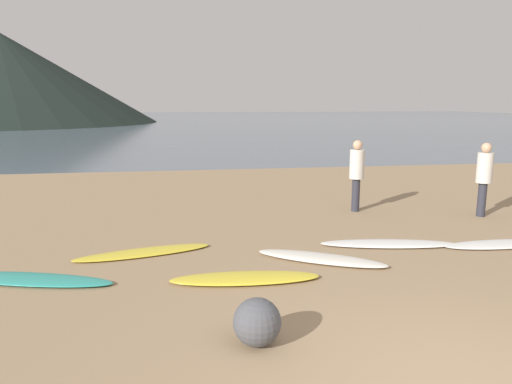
{
  "coord_description": "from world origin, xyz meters",
  "views": [
    {
      "loc": [
        -2.41,
        -3.18,
        2.55
      ],
      "look_at": [
        -0.79,
        6.9,
        0.6
      ],
      "focal_mm": 33.28,
      "sensor_mm": 36.0,
      "label": 1
    }
  ],
  "objects_px": {
    "beach_rock_near": "(257,322)",
    "surfboard_2": "(245,278)",
    "surfboard_5": "(501,244)",
    "surfboard_4": "(388,244)",
    "person_1": "(484,173)",
    "person_0": "(357,170)",
    "surfboard_3": "(321,258)",
    "surfboard_1": "(143,252)",
    "surfboard_0": "(28,279)"
  },
  "relations": [
    {
      "from": "person_0",
      "to": "surfboard_3",
      "type": "bearing_deg",
      "value": 172.61
    },
    {
      "from": "surfboard_4",
      "to": "surfboard_5",
      "type": "bearing_deg",
      "value": 0.04
    },
    {
      "from": "beach_rock_near",
      "to": "surfboard_2",
      "type": "bearing_deg",
      "value": 86.08
    },
    {
      "from": "surfboard_1",
      "to": "surfboard_4",
      "type": "bearing_deg",
      "value": -16.47
    },
    {
      "from": "surfboard_4",
      "to": "beach_rock_near",
      "type": "height_order",
      "value": "beach_rock_near"
    },
    {
      "from": "surfboard_5",
      "to": "person_1",
      "type": "xyz_separation_m",
      "value": [
        1.03,
        2.12,
        0.94
      ]
    },
    {
      "from": "surfboard_2",
      "to": "person_1",
      "type": "bearing_deg",
      "value": 31.36
    },
    {
      "from": "person_0",
      "to": "surfboard_2",
      "type": "bearing_deg",
      "value": 163.04
    },
    {
      "from": "surfboard_0",
      "to": "surfboard_2",
      "type": "distance_m",
      "value": 3.12
    },
    {
      "from": "surfboard_4",
      "to": "surfboard_5",
      "type": "distance_m",
      "value": 2.01
    },
    {
      "from": "surfboard_2",
      "to": "surfboard_5",
      "type": "relative_size",
      "value": 1.01
    },
    {
      "from": "surfboard_0",
      "to": "surfboard_3",
      "type": "xyz_separation_m",
      "value": [
        4.42,
        0.18,
        0.01
      ]
    },
    {
      "from": "surfboard_5",
      "to": "person_0",
      "type": "bearing_deg",
      "value": 118.12
    },
    {
      "from": "surfboard_1",
      "to": "surfboard_3",
      "type": "xyz_separation_m",
      "value": [
        2.88,
        -0.83,
        0.02
      ]
    },
    {
      "from": "surfboard_2",
      "to": "beach_rock_near",
      "type": "height_order",
      "value": "beach_rock_near"
    },
    {
      "from": "surfboard_3",
      "to": "surfboard_5",
      "type": "bearing_deg",
      "value": 34.76
    },
    {
      "from": "person_0",
      "to": "beach_rock_near",
      "type": "height_order",
      "value": "person_0"
    },
    {
      "from": "surfboard_1",
      "to": "beach_rock_near",
      "type": "relative_size",
      "value": 4.46
    },
    {
      "from": "surfboard_2",
      "to": "surfboard_4",
      "type": "height_order",
      "value": "surfboard_2"
    },
    {
      "from": "person_1",
      "to": "beach_rock_near",
      "type": "xyz_separation_m",
      "value": [
        -5.92,
        -4.88,
        -0.72
      ]
    },
    {
      "from": "surfboard_3",
      "to": "surfboard_4",
      "type": "xyz_separation_m",
      "value": [
        1.45,
        0.62,
        -0.01
      ]
    },
    {
      "from": "surfboard_1",
      "to": "surfboard_4",
      "type": "distance_m",
      "value": 4.33
    },
    {
      "from": "surfboard_4",
      "to": "person_1",
      "type": "distance_m",
      "value": 3.62
    },
    {
      "from": "surfboard_2",
      "to": "beach_rock_near",
      "type": "relative_size",
      "value": 4.21
    },
    {
      "from": "surfboard_1",
      "to": "surfboard_3",
      "type": "bearing_deg",
      "value": -29.78
    },
    {
      "from": "person_1",
      "to": "beach_rock_near",
      "type": "bearing_deg",
      "value": -152.87
    },
    {
      "from": "surfboard_3",
      "to": "surfboard_4",
      "type": "height_order",
      "value": "surfboard_3"
    },
    {
      "from": "surfboard_5",
      "to": "person_0",
      "type": "xyz_separation_m",
      "value": [
        -1.58,
        3.07,
        0.95
      ]
    },
    {
      "from": "person_1",
      "to": "beach_rock_near",
      "type": "distance_m",
      "value": 7.7
    },
    {
      "from": "surfboard_5",
      "to": "beach_rock_near",
      "type": "xyz_separation_m",
      "value": [
        -4.88,
        -2.76,
        0.22
      ]
    },
    {
      "from": "surfboard_0",
      "to": "person_1",
      "type": "distance_m",
      "value": 9.3
    },
    {
      "from": "surfboard_1",
      "to": "surfboard_5",
      "type": "height_order",
      "value": "surfboard_5"
    },
    {
      "from": "surfboard_1",
      "to": "person_0",
      "type": "xyz_separation_m",
      "value": [
        4.73,
        2.51,
        0.96
      ]
    },
    {
      "from": "surfboard_4",
      "to": "person_1",
      "type": "xyz_separation_m",
      "value": [
        3.01,
        1.77,
        0.94
      ]
    },
    {
      "from": "person_0",
      "to": "person_1",
      "type": "relative_size",
      "value": 1.01
    },
    {
      "from": "surfboard_2",
      "to": "surfboard_3",
      "type": "bearing_deg",
      "value": 29.73
    },
    {
      "from": "surfboard_2",
      "to": "surfboard_0",
      "type": "bearing_deg",
      "value": 175.03
    },
    {
      "from": "surfboard_3",
      "to": "person_1",
      "type": "xyz_separation_m",
      "value": [
        4.46,
        2.39,
        0.93
      ]
    },
    {
      "from": "surfboard_2",
      "to": "surfboard_5",
      "type": "height_order",
      "value": "surfboard_2"
    },
    {
      "from": "surfboard_5",
      "to": "person_1",
      "type": "distance_m",
      "value": 2.54
    },
    {
      "from": "surfboard_3",
      "to": "beach_rock_near",
      "type": "distance_m",
      "value": 2.89
    },
    {
      "from": "surfboard_5",
      "to": "person_0",
      "type": "relative_size",
      "value": 1.28
    },
    {
      "from": "surfboard_3",
      "to": "surfboard_4",
      "type": "distance_m",
      "value": 1.57
    },
    {
      "from": "surfboard_1",
      "to": "surfboard_2",
      "type": "xyz_separation_m",
      "value": [
        1.54,
        -1.48,
        0.01
      ]
    },
    {
      "from": "surfboard_2",
      "to": "beach_rock_near",
      "type": "distance_m",
      "value": 1.85
    },
    {
      "from": "surfboard_1",
      "to": "person_1",
      "type": "distance_m",
      "value": 7.56
    },
    {
      "from": "surfboard_3",
      "to": "surfboard_2",
      "type": "bearing_deg",
      "value": -123.68
    },
    {
      "from": "surfboard_4",
      "to": "surfboard_2",
      "type": "bearing_deg",
      "value": -145.39
    },
    {
      "from": "surfboard_2",
      "to": "person_1",
      "type": "height_order",
      "value": "person_1"
    },
    {
      "from": "surfboard_2",
      "to": "person_0",
      "type": "distance_m",
      "value": 5.2
    }
  ]
}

